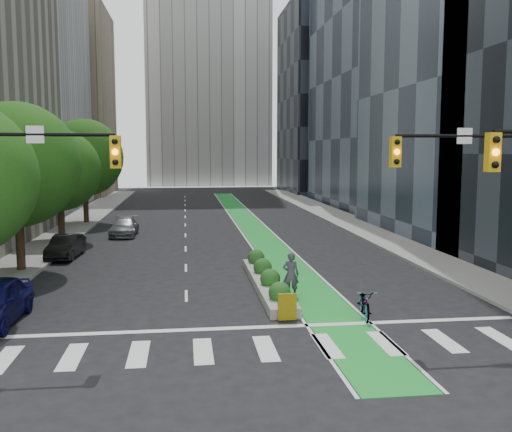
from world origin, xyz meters
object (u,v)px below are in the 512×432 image
object	(u,v)px
bicycle	(365,303)
parked_car_left_far	(124,227)
median_planter	(267,280)
parked_car_left_mid	(66,246)
cyclist	(291,274)

from	to	relation	value
bicycle	parked_car_left_far	distance (m)	25.10
median_planter	parked_car_left_mid	distance (m)	13.82
bicycle	cyclist	bearing A→B (deg)	131.92
cyclist	parked_car_left_far	distance (m)	21.06
median_planter	bicycle	size ratio (longest dim) A/B	4.82
parked_car_left_mid	median_planter	bearing A→B (deg)	-35.43
bicycle	parked_car_left_far	world-z (taller)	parked_car_left_far
bicycle	parked_car_left_mid	size ratio (longest dim) A/B	0.51
bicycle	median_planter	bearing A→B (deg)	129.62
median_planter	parked_car_left_far	xyz separation A→B (m)	(-8.20, 17.35, 0.30)
parked_car_left_mid	bicycle	bearing A→B (deg)	-41.51
cyclist	parked_car_left_far	bearing A→B (deg)	-49.94
cyclist	parked_car_left_mid	bearing A→B (deg)	-27.46
median_planter	parked_car_left_far	distance (m)	19.19
median_planter	parked_car_left_far	world-z (taller)	parked_car_left_far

